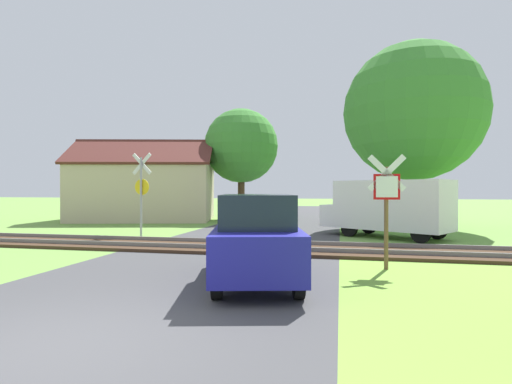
{
  "coord_description": "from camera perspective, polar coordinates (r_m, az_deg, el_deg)",
  "views": [
    {
      "loc": [
        3.3,
        -4.11,
        1.88
      ],
      "look_at": [
        0.5,
        9.12,
        1.8
      ],
      "focal_mm": 28.0,
      "sensor_mm": 36.0,
      "label": 1
    }
  ],
  "objects": [
    {
      "name": "tree_right",
      "position": [
        21.48,
        21.6,
        10.59
      ],
      "size": [
        6.78,
        6.78,
        9.12
      ],
      "color": "#513823",
      "rests_on": "ground"
    },
    {
      "name": "rail_track",
      "position": [
        12.8,
        -3.15,
        -7.85
      ],
      "size": [
        60.0,
        2.6,
        0.22
      ],
      "color": "#422D1E",
      "rests_on": "ground"
    },
    {
      "name": "house",
      "position": [
        25.55,
        -15.52,
        0.25
      ],
      "size": [
        9.47,
        7.31,
        4.98
      ],
      "rotation": [
        0.0,
        0.0,
        0.23
      ],
      "color": "#C6B293",
      "rests_on": "ground"
    },
    {
      "name": "road_asphalt",
      "position": [
        7.19,
        -16.42,
        -14.79
      ],
      "size": [
        6.55,
        80.0,
        0.01
      ],
      "primitive_type": "cube",
      "color": "#424244",
      "rests_on": "ground"
    },
    {
      "name": "stop_sign_near",
      "position": [
        9.82,
        18.14,
        -1.13
      ],
      "size": [
        0.88,
        0.16,
        2.7
      ],
      "rotation": [
        0.0,
        0.0,
        3.2
      ],
      "color": "brown",
      "rests_on": "ground"
    },
    {
      "name": "parked_car",
      "position": [
        8.21,
        0.06,
        -6.55
      ],
      "size": [
        2.5,
        4.27,
        1.78
      ],
      "rotation": [
        0.0,
        0.0,
        0.23
      ],
      "color": "navy",
      "rests_on": "ground"
    },
    {
      "name": "tree_center",
      "position": [
        25.5,
        -2.13,
        6.56
      ],
      "size": [
        4.68,
        4.68,
        7.0
      ],
      "color": "#513823",
      "rests_on": "ground"
    },
    {
      "name": "crossing_sign_far",
      "position": [
        16.52,
        -16.05,
        0.56
      ],
      "size": [
        0.87,
        0.17,
        3.35
      ],
      "rotation": [
        0.0,
        0.0,
        -0.11
      ],
      "color": "#9E9EA5",
      "rests_on": "ground"
    },
    {
      "name": "mail_truck",
      "position": [
        16.48,
        18.34,
        -1.91
      ],
      "size": [
        5.13,
        4.2,
        2.24
      ],
      "rotation": [
        0.0,
        0.0,
        1.0
      ],
      "color": "white",
      "rests_on": "ground"
    },
    {
      "name": "ground_plane",
      "position": [
        5.59,
        -26.8,
        -19.32
      ],
      "size": [
        160.0,
        160.0,
        0.0
      ],
      "primitive_type": "plane",
      "color": "#6B9942"
    }
  ]
}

